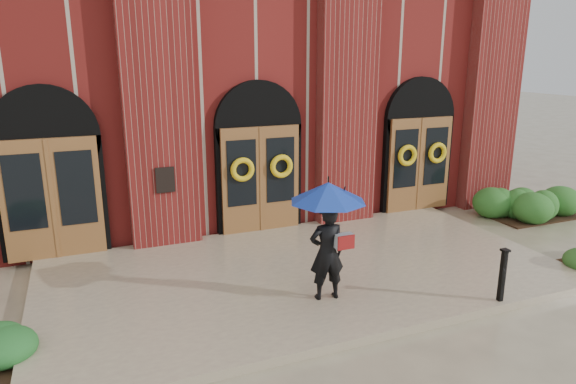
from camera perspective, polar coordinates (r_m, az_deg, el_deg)
ground at (r=10.19m, az=2.19°, el=-9.63°), size 90.00×90.00×0.00m
landing at (r=10.28m, az=1.85°, el=-8.93°), size 10.00×5.30×0.15m
church_building at (r=17.64m, az=-9.85°, el=12.40°), size 16.20×12.53×7.00m
man_with_umbrella at (r=8.61m, az=4.44°, el=-2.94°), size 1.44×1.44×2.07m
metal_post at (r=9.54m, az=22.74°, el=-8.40°), size 0.13×0.13×0.94m
hedge_wall_right at (r=15.65m, az=26.65°, el=-0.90°), size 2.98×1.19×0.76m
hedge_front_left at (r=8.60m, az=-28.69°, el=-14.79°), size 1.35×1.16×0.48m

